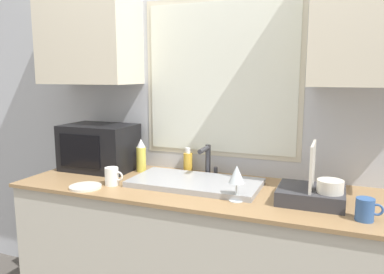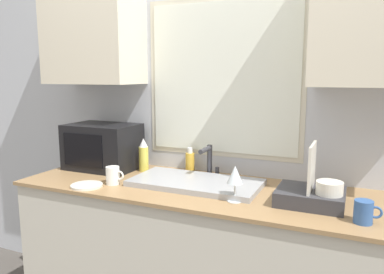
{
  "view_description": "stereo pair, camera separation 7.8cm",
  "coord_description": "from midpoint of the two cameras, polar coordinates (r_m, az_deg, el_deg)",
  "views": [
    {
      "loc": [
        0.69,
        -1.53,
        1.51
      ],
      "look_at": [
        -0.04,
        0.3,
        1.19
      ],
      "focal_mm": 35.0,
      "sensor_mm": 36.0,
      "label": 1
    },
    {
      "loc": [
        0.76,
        -1.5,
        1.51
      ],
      "look_at": [
        -0.04,
        0.3,
        1.19
      ],
      "focal_mm": 35.0,
      "sensor_mm": 36.0,
      "label": 2
    }
  ],
  "objects": [
    {
      "name": "dish_rack",
      "position": [
        1.88,
        16.86,
        -8.01
      ],
      "size": [
        0.31,
        0.26,
        0.29
      ],
      "color": "#333338",
      "rests_on": "countertop"
    },
    {
      "name": "small_plate",
      "position": [
        2.14,
        -16.95,
        -7.26
      ],
      "size": [
        0.17,
        0.17,
        0.01
      ],
      "color": "silver",
      "rests_on": "countertop"
    },
    {
      "name": "spray_bottle",
      "position": [
        2.4,
        -8.68,
        -2.84
      ],
      "size": [
        0.06,
        0.06,
        0.21
      ],
      "color": "#D8CC4C",
      "rests_on": "countertop"
    },
    {
      "name": "mug_near_sink",
      "position": [
        2.14,
        -13.12,
        -5.86
      ],
      "size": [
        0.11,
        0.08,
        0.1
      ],
      "color": "white",
      "rests_on": "countertop"
    },
    {
      "name": "mug_by_rack",
      "position": [
        1.74,
        23.74,
        -10.08
      ],
      "size": [
        0.11,
        0.08,
        0.1
      ],
      "color": "#335999",
      "rests_on": "countertop"
    },
    {
      "name": "wine_glass",
      "position": [
        1.82,
        5.6,
        -5.83
      ],
      "size": [
        0.08,
        0.08,
        0.18
      ],
      "color": "silver",
      "rests_on": "countertop"
    },
    {
      "name": "wall_back",
      "position": [
        2.28,
        3.27,
        6.98
      ],
      "size": [
        6.0,
        0.38,
        2.6
      ],
      "color": "silver",
      "rests_on": "ground_plane"
    },
    {
      "name": "microwave",
      "position": [
        2.5,
        -14.82,
        -1.51
      ],
      "size": [
        0.45,
        0.31,
        0.29
      ],
      "color": "black",
      "rests_on": "countertop"
    },
    {
      "name": "faucet",
      "position": [
        2.24,
        1.38,
        -3.26
      ],
      "size": [
        0.08,
        0.16,
        0.19
      ],
      "color": "#333338",
      "rests_on": "countertop"
    },
    {
      "name": "sink_basin",
      "position": [
        2.1,
        -0.56,
        -6.96
      ],
      "size": [
        0.72,
        0.36,
        0.03
      ],
      "color": "#9EA0A5",
      "rests_on": "countertop"
    },
    {
      "name": "soap_bottle",
      "position": [
        2.36,
        -1.57,
        -3.8
      ],
      "size": [
        0.06,
        0.06,
        0.16
      ],
      "color": "gold",
      "rests_on": "countertop"
    },
    {
      "name": "countertop",
      "position": [
        2.25,
        0.31,
        -18.74
      ],
      "size": [
        2.06,
        0.69,
        0.91
      ],
      "color": "beige",
      "rests_on": "ground_plane"
    }
  ]
}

